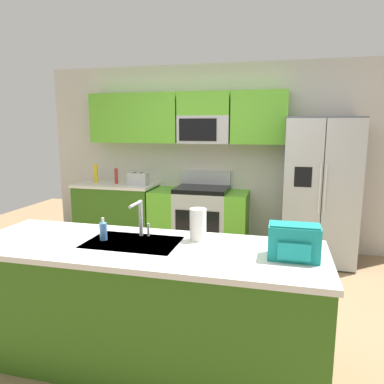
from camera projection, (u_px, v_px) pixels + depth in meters
ground_plane at (178, 311)px, 3.46m from camera, size 9.00×9.00×0.00m
kitchen_wall_unit at (208, 145)px, 5.22m from camera, size 5.20×0.43×2.60m
back_counter at (117, 213)px, 5.45m from camera, size 1.17×0.63×0.90m
range_oven at (199, 219)px, 5.15m from camera, size 1.36×0.61×1.10m
refrigerator at (319, 191)px, 4.62m from camera, size 0.90×0.76×1.85m
island_counter at (144, 303)px, 2.67m from camera, size 2.57×0.86×0.90m
toaster at (138, 179)px, 5.22m from camera, size 0.28×0.16×0.18m
pepper_mill at (116, 176)px, 5.35m from camera, size 0.05×0.05×0.23m
bottle_yellow at (96, 173)px, 5.44m from camera, size 0.06×0.06×0.28m
sink_faucet at (140, 215)px, 2.77m from camera, size 0.08×0.21×0.28m
soap_dispenser at (103, 231)px, 2.71m from camera, size 0.06×0.06×0.17m
paper_towel_roll at (198, 225)px, 2.69m from camera, size 0.12×0.12×0.24m
backpack at (294, 241)px, 2.31m from camera, size 0.32×0.22×0.23m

